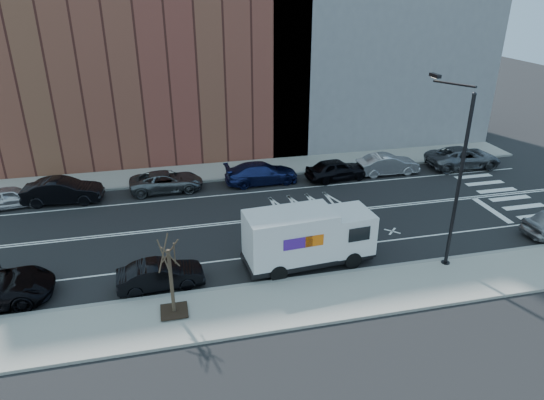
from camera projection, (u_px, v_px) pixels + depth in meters
name	position (u px, v px, depth m)	size (l,w,h in m)	color
ground	(281.00, 217.00, 30.47)	(120.00, 120.00, 0.00)	black
sidewalk_near	(327.00, 298.00, 22.63)	(44.00, 3.60, 0.15)	gray
sidewalk_far	(254.00, 168.00, 38.24)	(44.00, 3.60, 0.15)	gray
curb_near	(315.00, 277.00, 24.22)	(44.00, 0.25, 0.17)	gray
curb_far	(258.00, 176.00, 36.64)	(44.00, 0.25, 0.17)	gray
crosswalk	(503.00, 194.00, 33.78)	(3.00, 14.00, 0.01)	white
road_markings	(281.00, 217.00, 30.47)	(40.00, 8.60, 0.01)	white
bldg_brick	(135.00, 17.00, 38.11)	(26.00, 10.00, 22.00)	brown
streetlight	(455.00, 171.00, 23.69)	(0.44, 4.02, 9.34)	black
street_tree	(172.00, 288.00, 20.97)	(1.20, 1.20, 3.75)	black
fedex_van	(308.00, 237.00, 24.83)	(6.91, 2.82, 3.09)	black
far_parked_a	(11.00, 197.00, 31.62)	(1.66, 4.13, 1.41)	silver
far_parked_b	(63.00, 191.00, 32.23)	(1.76, 5.05, 1.66)	black
far_parked_c	(167.00, 181.00, 34.08)	(2.34, 5.08, 1.41)	#52565A
far_parked_d	(261.00, 173.00, 35.38)	(2.17, 5.34, 1.55)	navy
far_parked_e	(337.00, 169.00, 36.01)	(1.88, 4.66, 1.59)	black
far_parked_f	(388.00, 164.00, 37.05)	(1.64, 4.71, 1.55)	#A0A0A4
far_parked_g	(463.00, 157.00, 38.39)	(2.69, 5.84, 1.62)	#515359
driving_sedan	(327.00, 219.00, 28.64)	(1.58, 4.54, 1.50)	#B4B4B9
near_parked_rear_a	(161.00, 275.00, 23.28)	(1.43, 4.11, 1.35)	black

